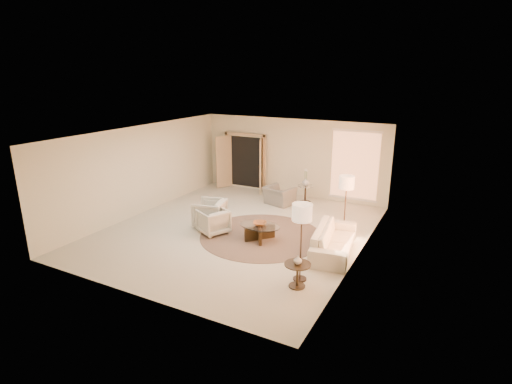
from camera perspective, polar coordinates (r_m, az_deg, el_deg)
The scene contains 18 objects.
room at distance 11.15m, azimuth -2.78°, elevation 1.22°, with size 7.04×8.04×2.83m.
windows_right at distance 10.03m, azimuth 14.79°, elevation -1.41°, with size 0.10×6.40×2.40m, color #FFA066, non-canonical shape.
window_back_corner at distance 13.91m, azimuth 13.90°, elevation 3.68°, with size 1.70×0.10×2.40m, color #FFA066, non-canonical shape.
curtains_right at distance 10.90m, azimuth 15.62°, elevation -0.31°, with size 0.06×5.20×2.60m, color tan, non-canonical shape.
french_doors at distance 15.36m, azimuth -1.67°, elevation 4.30°, with size 1.95×0.66×2.16m.
area_rug at distance 11.20m, azimuth 0.76°, elevation -6.24°, with size 3.42×3.42×0.01m, color #3E2C23.
sofa at distance 10.30m, azimuth 11.08°, elevation -6.74°, with size 2.26×0.88×0.66m, color beige.
armchair_left at distance 11.85m, azimuth -6.61°, elevation -2.82°, with size 0.84×0.79×0.87m, color beige.
armchair_right at distance 11.32m, azimuth -6.12°, elevation -4.02°, with size 0.75×0.70×0.77m, color beige.
accent_chair at distance 13.71m, azimuth 3.33°, elevation -0.09°, with size 0.94×0.61×0.82m, color gray.
coffee_table at distance 10.85m, azimuth 0.55°, elevation -5.53°, with size 1.27×1.27×0.42m.
end_table at distance 8.61m, azimuth 5.94°, elevation -11.16°, with size 0.57×0.57×0.54m.
side_table at distance 13.97m, azimuth 7.06°, elevation -0.03°, with size 0.54×0.54×0.62m.
floor_lamp_near at distance 11.05m, azimuth 12.82°, elevation 0.97°, with size 0.41×0.41×1.71m.
floor_lamp_far at distance 8.43m, azimuth 6.58°, elevation -3.41°, with size 0.43×0.43×1.75m.
bowl at distance 10.78m, azimuth 0.55°, elevation -4.52°, with size 0.37×0.37×0.09m, color brown.
end_vase at distance 8.49m, azimuth 5.99°, elevation -9.61°, with size 0.18×0.18×0.19m, color silver.
side_vase at distance 13.87m, azimuth 7.12°, elevation 1.46°, with size 0.25×0.25×0.27m, color silver.
Camera 1 is at (5.47, -9.24, 4.39)m, focal length 28.00 mm.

